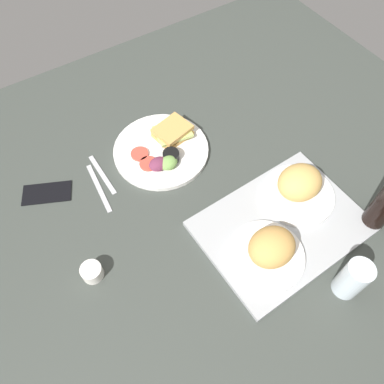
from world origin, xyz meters
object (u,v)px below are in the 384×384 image
(espresso_cup, at_px, (92,272))
(knife, at_px, (99,188))
(fork, at_px, (102,174))
(cell_phone, at_px, (47,193))
(drinking_glass, at_px, (353,279))
(bread_plate_near, at_px, (299,186))
(plate_with_salad, at_px, (163,149))
(bread_plate_far, at_px, (270,250))
(serving_tray, at_px, (281,226))

(espresso_cup, relative_size, knife, 0.29)
(knife, bearing_deg, espresso_cup, -22.90)
(fork, distance_m, cell_phone, 0.17)
(espresso_cup, distance_m, fork, 0.33)
(drinking_glass, distance_m, knife, 0.75)
(bread_plate_near, bearing_deg, knife, -35.72)
(bread_plate_near, height_order, plate_with_salad, bread_plate_near)
(bread_plate_near, bearing_deg, drinking_glass, 74.88)
(bread_plate_near, distance_m, bread_plate_far, 0.22)
(serving_tray, distance_m, bread_plate_far, 0.12)
(fork, height_order, cell_phone, cell_phone)
(plate_with_salad, relative_size, drinking_glass, 2.36)
(espresso_cup, distance_m, knife, 0.28)
(plate_with_salad, distance_m, cell_phone, 0.38)
(plate_with_salad, height_order, knife, plate_with_salad)
(serving_tray, height_order, espresso_cup, espresso_cup)
(serving_tray, xyz_separation_m, bread_plate_near, (-0.10, -0.06, 0.05))
(plate_with_salad, xyz_separation_m, drinking_glass, (-0.17, 0.64, 0.05))
(bread_plate_near, distance_m, fork, 0.59)
(cell_phone, bearing_deg, espresso_cup, 116.87)
(bread_plate_near, height_order, cell_phone, bread_plate_near)
(fork, bearing_deg, serving_tray, 37.48)
(plate_with_salad, relative_size, cell_phone, 2.12)
(bread_plate_far, relative_size, drinking_glass, 1.60)
(plate_with_salad, bearing_deg, cell_phone, -7.70)
(bread_plate_far, height_order, espresso_cup, bread_plate_far)
(plate_with_salad, bearing_deg, bread_plate_far, 95.85)
(bread_plate_near, relative_size, bread_plate_far, 1.02)
(serving_tray, bearing_deg, espresso_cup, -17.26)
(serving_tray, distance_m, plate_with_salad, 0.44)
(serving_tray, bearing_deg, knife, -46.62)
(fork, bearing_deg, plate_with_salad, 82.48)
(plate_with_salad, bearing_deg, drinking_glass, 104.61)
(drinking_glass, bearing_deg, fork, -60.68)
(bread_plate_far, xyz_separation_m, knife, (0.28, -0.45, -0.05))
(bread_plate_far, distance_m, plate_with_salad, 0.47)
(plate_with_salad, relative_size, fork, 1.79)
(bread_plate_near, relative_size, plate_with_salad, 0.69)
(plate_with_salad, distance_m, knife, 0.24)
(serving_tray, relative_size, cell_phone, 3.13)
(bread_plate_near, bearing_deg, fork, -40.57)
(serving_tray, height_order, bread_plate_near, bread_plate_near)
(drinking_glass, relative_size, fork, 0.76)
(knife, bearing_deg, bread_plate_near, 59.22)
(knife, height_order, cell_phone, cell_phone)
(bread_plate_far, xyz_separation_m, fork, (0.25, -0.49, -0.05))
(plate_with_salad, height_order, cell_phone, plate_with_salad)
(plate_with_salad, relative_size, knife, 1.61)
(cell_phone, bearing_deg, bread_plate_near, 171.25)
(drinking_glass, xyz_separation_m, knife, (0.40, -0.63, -0.06))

